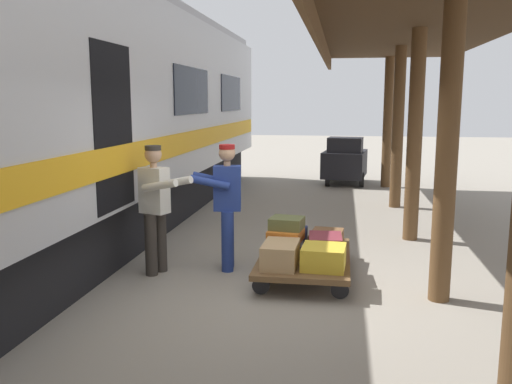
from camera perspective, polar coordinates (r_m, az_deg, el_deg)
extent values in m
plane|color=gray|center=(6.67, 2.77, -10.35)|extent=(60.00, 60.00, 0.00)
cylinder|color=brown|center=(14.77, 13.65, 7.07)|extent=(0.24, 0.24, 3.40)
cylinder|color=brown|center=(11.96, 14.68, 6.51)|extent=(0.24, 0.24, 3.40)
cylinder|color=brown|center=(9.15, 16.33, 5.60)|extent=(0.24, 0.24, 3.40)
cylinder|color=brown|center=(6.37, 19.42, 3.87)|extent=(0.24, 0.24, 3.40)
cube|color=brown|center=(6.33, 5.56, 18.41)|extent=(0.08, 17.75, 0.30)
cube|color=black|center=(7.77, -24.46, -4.88)|extent=(2.55, 18.93, 0.90)
cube|color=gold|center=(6.85, -14.50, 3.21)|extent=(0.03, 19.53, 0.36)
cube|color=black|center=(13.50, -2.61, 10.30)|extent=(0.02, 2.19, 0.84)
cube|color=black|center=(10.11, -6.70, 10.50)|extent=(0.02, 2.19, 0.84)
cube|color=black|center=(6.85, -15.10, 6.54)|extent=(0.12, 1.10, 2.00)
cube|color=brown|center=(7.18, 5.15, -6.86)|extent=(1.16, 1.93, 0.07)
cylinder|color=black|center=(6.47, 8.80, -10.10)|extent=(0.21, 0.05, 0.21)
cylinder|color=black|center=(6.54, 0.53, -9.78)|extent=(0.21, 0.05, 0.21)
cylinder|color=black|center=(7.95, 8.89, -6.37)|extent=(0.21, 0.05, 0.21)
cylinder|color=black|center=(8.00, 2.20, -6.15)|extent=(0.21, 0.05, 0.21)
cube|color=navy|center=(7.67, 3.50, -4.66)|extent=(0.49, 0.61, 0.21)
cube|color=brown|center=(7.65, 7.41, -4.87)|extent=(0.48, 0.66, 0.19)
cube|color=maroon|center=(7.12, 7.28, -5.60)|extent=(0.45, 0.54, 0.27)
cube|color=gold|center=(6.61, 7.12, -6.81)|extent=(0.54, 0.54, 0.27)
cube|color=#4C515B|center=(7.17, 3.08, -5.84)|extent=(0.52, 0.62, 0.18)
cube|color=tan|center=(6.64, 2.59, -6.57)|extent=(0.43, 0.63, 0.29)
cube|color=#CC6B23|center=(7.14, 3.15, -4.54)|extent=(0.47, 0.51, 0.15)
cube|color=brown|center=(7.15, 3.25, -3.29)|extent=(0.47, 0.42, 0.15)
cylinder|color=navy|center=(7.50, -2.94, -4.83)|extent=(0.16, 0.16, 0.82)
cylinder|color=navy|center=(7.30, -3.03, -5.22)|extent=(0.16, 0.16, 0.82)
cube|color=navy|center=(7.25, -3.03, 0.41)|extent=(0.39, 0.27, 0.60)
cylinder|color=tan|center=(7.21, -3.06, 3.00)|extent=(0.09, 0.09, 0.06)
sphere|color=tan|center=(7.19, -3.07, 4.11)|extent=(0.22, 0.22, 0.22)
cylinder|color=#A51919|center=(7.19, -3.07, 4.76)|extent=(0.21, 0.21, 0.06)
cylinder|color=navy|center=(7.41, -4.67, 1.37)|extent=(0.54, 0.18, 0.21)
cylinder|color=navy|center=(7.10, -4.89, 1.00)|extent=(0.54, 0.18, 0.21)
cylinder|color=#332D28|center=(7.26, -10.97, -5.47)|extent=(0.16, 0.16, 0.82)
cylinder|color=#332D28|center=(7.41, -9.98, -5.13)|extent=(0.16, 0.16, 0.82)
cube|color=silver|center=(7.19, -10.64, 0.18)|extent=(0.41, 0.33, 0.60)
cylinder|color=tan|center=(7.15, -10.72, 2.79)|extent=(0.09, 0.09, 0.06)
sphere|color=tan|center=(7.13, -10.76, 3.91)|extent=(0.22, 0.22, 0.22)
cylinder|color=#332D28|center=(7.12, -10.78, 4.57)|extent=(0.21, 0.21, 0.06)
cylinder|color=silver|center=(6.92, -10.09, 0.67)|extent=(0.53, 0.27, 0.21)
cylinder|color=silver|center=(7.16, -8.49, 1.02)|extent=(0.53, 0.27, 0.21)
cube|color=black|center=(15.27, 9.30, 2.95)|extent=(1.29, 1.82, 0.70)
cube|color=black|center=(14.87, 9.35, 4.72)|extent=(0.98, 0.80, 0.50)
cylinder|color=black|center=(14.73, 11.02, 1.29)|extent=(0.12, 0.40, 0.40)
cylinder|color=black|center=(14.72, 7.51, 1.38)|extent=(0.12, 0.40, 0.40)
cylinder|color=black|center=(15.92, 10.89, 1.90)|extent=(0.12, 0.40, 0.40)
cylinder|color=black|center=(15.91, 7.65, 1.99)|extent=(0.12, 0.40, 0.40)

